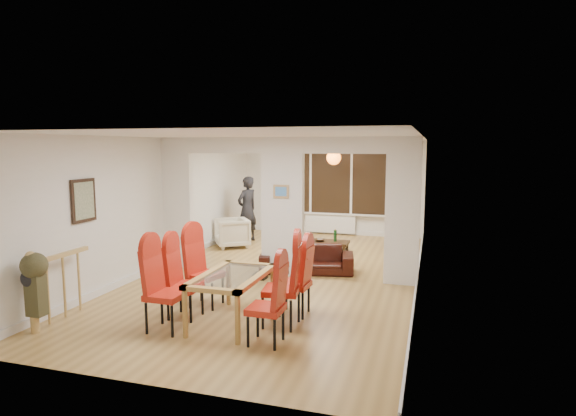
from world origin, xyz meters
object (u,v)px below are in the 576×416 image
at_px(dining_chair_lb, 185,281).
at_px(coffee_table, 325,246).
at_px(sofa, 307,259).
at_px(dining_chair_ra, 266,302).
at_px(television, 391,242).
at_px(dining_table, 233,298).
at_px(dining_chair_rb, 281,284).
at_px(bottle, 335,235).
at_px(dining_chair_rc, 294,279).
at_px(bowl, 320,240).
at_px(person, 247,209).
at_px(armchair, 232,233).
at_px(dining_chair_lc, 206,270).
at_px(dining_chair_la, 166,289).

xyz_separation_m(dining_chair_lb, coffee_table, (0.97, 4.82, -0.42)).
bearing_deg(dining_chair_lb, sofa, 68.33).
xyz_separation_m(dining_chair_ra, television, (1.05, 5.72, -0.28)).
relative_size(dining_table, dining_chair_rb, 1.24).
bearing_deg(bottle, dining_chair_rb, -87.62).
bearing_deg(dining_chair_rc, dining_table, -139.96).
height_order(sofa, television, sofa).
bearing_deg(bowl, dining_chair_lb, -100.32).
relative_size(dining_chair_ra, coffee_table, 0.97).
relative_size(dining_chair_lb, bottle, 3.89).
xyz_separation_m(coffee_table, bowl, (-0.11, -0.08, 0.15)).
height_order(dining_chair_ra, person, person).
bearing_deg(dining_chair_rb, sofa, 89.32).
distance_m(dining_table, television, 5.45).
height_order(bottle, bowl, bottle).
distance_m(television, bottle, 1.30).
xyz_separation_m(sofa, person, (-2.23, 2.51, 0.57)).
distance_m(armchair, television, 3.79).
distance_m(dining_table, dining_chair_rb, 0.73).
relative_size(sofa, bottle, 6.43).
distance_m(dining_table, armchair, 5.06).
bearing_deg(television, bottle, 123.67).
xyz_separation_m(dining_table, television, (1.74, 5.17, -0.10)).
relative_size(dining_chair_lc, dining_chair_rc, 1.07).
relative_size(dining_chair_la, television, 1.34).
distance_m(dining_chair_rb, coffee_table, 4.77).
bearing_deg(dining_chair_la, bowl, 81.63).
height_order(dining_chair_lc, dining_chair_ra, dining_chair_lc).
bearing_deg(bowl, sofa, -84.85).
xyz_separation_m(person, coffee_table, (2.17, -0.62, -0.71)).
xyz_separation_m(sofa, armchair, (-2.32, 1.73, 0.09)).
relative_size(dining_chair_lc, bottle, 4.07).
distance_m(dining_chair_la, armchair, 5.34).
xyz_separation_m(dining_chair_la, dining_chair_rc, (1.45, 1.08, -0.04)).
bearing_deg(coffee_table, dining_chair_ra, -85.38).
bearing_deg(dining_chair_rc, dining_chair_lb, -155.25).
relative_size(dining_chair_lc, bowl, 4.88).
height_order(dining_chair_rb, bowl, dining_chair_rb).
distance_m(dining_chair_rc, person, 5.56).
bearing_deg(person, bottle, 100.83).
height_order(dining_chair_rb, person, person).
height_order(person, coffee_table, person).
height_order(dining_chair_la, bowl, dining_chair_la).
relative_size(dining_chair_lb, armchair, 1.40).
height_order(television, bottle, bottle).
distance_m(coffee_table, bottle, 0.35).
distance_m(dining_chair_lb, coffee_table, 4.94).
bearing_deg(armchair, bowl, 57.84).
bearing_deg(dining_chair_lb, dining_chair_rc, 19.09).
height_order(dining_table, dining_chair_ra, dining_chair_ra).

